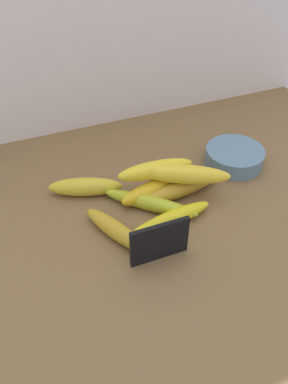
{
  "coord_description": "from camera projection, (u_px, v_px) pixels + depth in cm",
  "views": [
    {
      "loc": [
        -28.41,
        -52.29,
        59.45
      ],
      "look_at": [
        -6.67,
        2.3,
        8.0
      ],
      "focal_mm": 36.88,
      "sensor_mm": 36.0,
      "label": 1
    }
  ],
  "objects": [
    {
      "name": "counter_top",
      "position": [
        178.0,
        214.0,
        0.83
      ],
      "size": [
        110.0,
        76.0,
        3.0
      ],
      "primitive_type": "cube",
      "color": "brown",
      "rests_on": "ground"
    },
    {
      "name": "chalkboard_sign",
      "position": [
        159.0,
        243.0,
        0.7
      ],
      "size": [
        11.0,
        1.8,
        8.4
      ],
      "color": "black",
      "rests_on": "counter_top"
    },
    {
      "name": "fruit_bowl",
      "position": [
        234.0,
        157.0,
        0.92
      ],
      "size": [
        13.53,
        13.53,
        3.91
      ],
      "primitive_type": "cylinder",
      "color": "slate",
      "rests_on": "counter_top"
    },
    {
      "name": "banana_0",
      "position": [
        170.0,
        220.0,
        0.77
      ],
      "size": [
        18.96,
        6.1,
        3.27
      ],
      "primitive_type": "ellipsoid",
      "rotation": [
        0.0,
        0.0,
        3.3
      ],
      "color": "yellow",
      "rests_on": "counter_top"
    },
    {
      "name": "banana_1",
      "position": [
        116.0,
        230.0,
        0.75
      ],
      "size": [
        10.03,
        15.83,
        3.42
      ],
      "primitive_type": "ellipsoid",
      "rotation": [
        0.0,
        0.0,
        5.16
      ],
      "color": "gold",
      "rests_on": "counter_top"
    },
    {
      "name": "banana_2",
      "position": [
        181.0,
        188.0,
        0.84
      ],
      "size": [
        19.2,
        6.25,
        3.86
      ],
      "primitive_type": "ellipsoid",
      "rotation": [
        0.0,
        0.0,
        3.27
      ],
      "color": "#B58C23",
      "rests_on": "counter_top"
    },
    {
      "name": "banana_3",
      "position": [
        85.0,
        187.0,
        0.84
      ],
      "size": [
        16.16,
        9.0,
        4.0
      ],
      "primitive_type": "ellipsoid",
      "rotation": [
        0.0,
        0.0,
        2.8
      ],
      "color": "gold",
      "rests_on": "counter_top"
    },
    {
      "name": "banana_4",
      "position": [
        157.0,
        188.0,
        0.84
      ],
      "size": [
        17.8,
        7.66,
        4.15
      ],
      "primitive_type": "ellipsoid",
      "rotation": [
        0.0,
        0.0,
        0.21
      ],
      "color": "gold",
      "rests_on": "counter_top"
    },
    {
      "name": "banana_5",
      "position": [
        150.0,
        203.0,
        0.81
      ],
      "size": [
        17.11,
        15.89,
        3.22
      ],
      "primitive_type": "ellipsoid",
      "rotation": [
        0.0,
        0.0,
        2.41
      ],
      "color": "#ADBB25",
      "rests_on": "counter_top"
    },
    {
      "name": "banana_6",
      "position": [
        184.0,
        174.0,
        0.81
      ],
      "size": [
        18.76,
        12.17,
        4.0
      ],
      "primitive_type": "ellipsoid",
      "rotation": [
        0.0,
        0.0,
        2.67
      ],
      "color": "yellow",
      "rests_on": "banana_2"
    },
    {
      "name": "banana_7",
      "position": [
        156.0,
        170.0,
        0.82
      ],
      "size": [
        16.6,
        4.79,
        3.74
      ],
      "primitive_type": "ellipsoid",
      "rotation": [
        0.0,
        0.0,
        -0.06
      ],
      "color": "yellow",
      "rests_on": "banana_4"
    }
  ]
}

